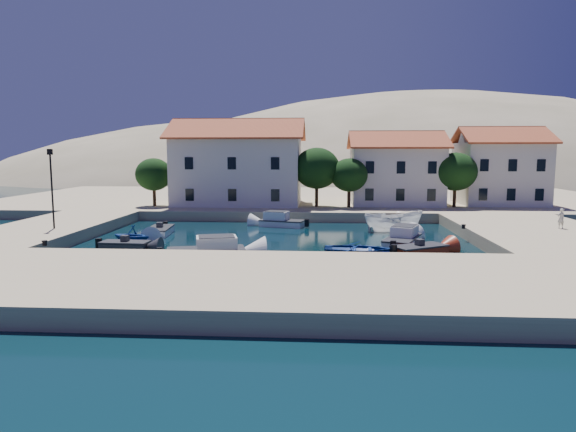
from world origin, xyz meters
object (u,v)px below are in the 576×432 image
object	(u,v)px
cabin_cruiser_east	(402,239)
lamppost	(51,181)
pedestrian	(561,218)
cabin_cruiser_south	(206,251)
rowboat_south	(359,254)
boat_east	(393,232)
building_mid	(396,167)
building_right	(500,165)
building_left	(239,161)

from	to	relation	value
cabin_cruiser_east	lamppost	bearing A→B (deg)	111.30
pedestrian	cabin_cruiser_south	bearing A→B (deg)	5.94
rowboat_south	boat_east	size ratio (longest dim) A/B	0.91
rowboat_south	cabin_cruiser_east	world-z (taller)	cabin_cruiser_east
rowboat_south	pedestrian	xyz separation A→B (m)	(16.25, 6.43, 1.79)
rowboat_south	cabin_cruiser_east	distance (m)	5.19
building_mid	cabin_cruiser_south	xyz separation A→B (m)	(-16.14, -26.55, -4.75)
building_right	pedestrian	bearing A→B (deg)	-94.85
cabin_cruiser_east	pedestrian	world-z (taller)	pedestrian
building_left	lamppost	world-z (taller)	building_left
building_left	building_mid	xyz separation A→B (m)	(18.00, 1.00, -0.71)
building_left	cabin_cruiser_east	size ratio (longest dim) A/B	2.74
building_mid	pedestrian	world-z (taller)	building_mid
building_left	pedestrian	bearing A→B (deg)	-31.52
building_left	lamppost	distance (m)	23.10
cabin_cruiser_south	boat_east	bearing A→B (deg)	26.29
rowboat_south	building_right	bearing A→B (deg)	-31.74
lamppost	building_left	bearing A→B (deg)	60.10
rowboat_south	pedestrian	distance (m)	17.57
boat_east	lamppost	bearing A→B (deg)	95.25
building_right	cabin_cruiser_east	distance (m)	26.79
building_right	boat_east	bearing A→B (deg)	-132.48
pedestrian	rowboat_south	bearing A→B (deg)	10.42
building_mid	cabin_cruiser_south	size ratio (longest dim) A/B	1.91
pedestrian	building_right	bearing A→B (deg)	-106.02
building_left	lamppost	xyz separation A→B (m)	(-11.50, -20.00, -1.18)
cabin_cruiser_south	rowboat_south	distance (m)	10.40
lamppost	rowboat_south	xyz separation A→B (m)	(23.61, -3.82, -4.75)
rowboat_south	boat_east	xyz separation A→B (m)	(3.77, 10.40, 0.00)
cabin_cruiser_east	pedestrian	size ratio (longest dim) A/B	3.40
pedestrian	lamppost	bearing A→B (deg)	-7.43
building_right	cabin_cruiser_south	xyz separation A→B (m)	(-28.14, -27.55, -5.00)
building_left	boat_east	xyz separation A→B (m)	(15.88, -13.42, -5.94)
pedestrian	boat_east	bearing A→B (deg)	-28.84
building_mid	pedestrian	xyz separation A→B (m)	(10.36, -18.39, -3.43)
cabin_cruiser_south	boat_east	world-z (taller)	cabin_cruiser_south
building_left	pedestrian	size ratio (longest dim) A/B	9.32
cabin_cruiser_south	rowboat_south	size ratio (longest dim) A/B	1.16
cabin_cruiser_east	pedestrian	xyz separation A→B (m)	(12.72, 2.66, 1.31)
cabin_cruiser_south	pedestrian	world-z (taller)	pedestrian
building_left	building_mid	distance (m)	18.04
lamppost	boat_east	bearing A→B (deg)	13.51
cabin_cruiser_south	boat_east	distance (m)	18.54
building_mid	building_right	size ratio (longest dim) A/B	1.11
building_right	building_left	bearing A→B (deg)	-176.19
cabin_cruiser_south	cabin_cruiser_east	xyz separation A→B (m)	(13.78, 5.50, 0.00)
cabin_cruiser_south	building_mid	bearing A→B (deg)	44.13
lamppost	pedestrian	bearing A→B (deg)	3.74
building_mid	cabin_cruiser_east	distance (m)	21.71
lamppost	boat_east	world-z (taller)	lamppost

